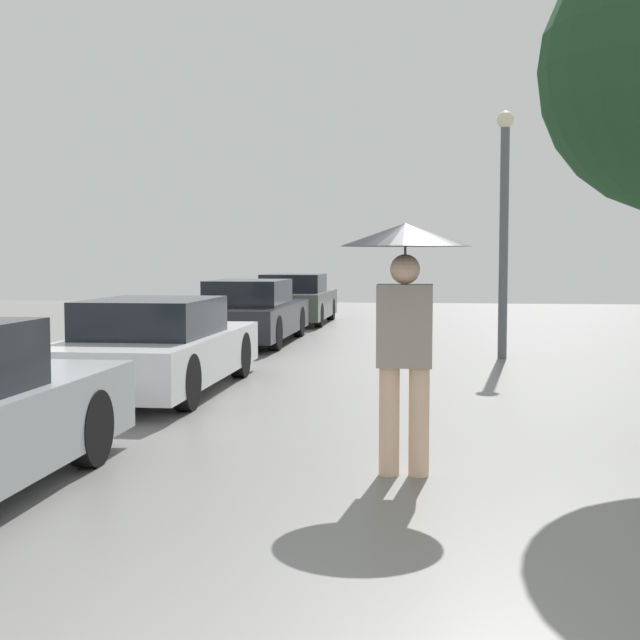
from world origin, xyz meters
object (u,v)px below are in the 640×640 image
object	(u,v)px
parked_car_second	(157,348)
parked_car_farthest	(295,300)
parked_car_third	(251,313)
street_lamp	(504,216)
pedestrian	(405,283)

from	to	relation	value
parked_car_second	parked_car_farthest	size ratio (longest dim) A/B	1.10
parked_car_third	street_lamp	size ratio (longest dim) A/B	1.13
pedestrian	parked_car_farthest	world-z (taller)	pedestrian
parked_car_third	street_lamp	world-z (taller)	street_lamp
pedestrian	street_lamp	distance (m)	8.27
parked_car_second	parked_car_farthest	bearing A→B (deg)	90.31
parked_car_farthest	street_lamp	world-z (taller)	street_lamp
parked_car_farthest	street_lamp	distance (m)	8.80
parked_car_farthest	pedestrian	bearing A→B (deg)	-77.97
pedestrian	parked_car_third	size ratio (longest dim) A/B	0.43
parked_car_third	parked_car_farthest	xyz separation A→B (m)	(0.06, 5.16, 0.00)
parked_car_second	parked_car_third	size ratio (longest dim) A/B	0.97
parked_car_farthest	street_lamp	xyz separation A→B (m)	(4.63, -7.28, 1.77)
street_lamp	parked_car_farthest	bearing A→B (deg)	122.46
parked_car_third	parked_car_farthest	distance (m)	5.16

